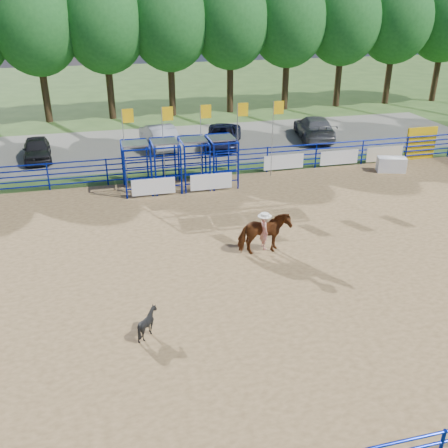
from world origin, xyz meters
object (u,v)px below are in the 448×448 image
at_px(announcer_table, 391,164).
at_px(calf, 148,323).
at_px(car_d, 314,127).
at_px(car_a, 37,149).
at_px(horse_and_rider, 264,232).
at_px(car_b, 159,136).
at_px(car_c, 223,136).

bearing_deg(announcer_table, calf, -142.31).
height_order(calf, car_d, car_d).
relative_size(announcer_table, car_d, 0.29).
bearing_deg(car_a, horse_and_rider, -62.23).
bearing_deg(calf, car_b, -17.30).
height_order(car_a, car_b, car_b).
xyz_separation_m(horse_and_rider, calf, (-5.03, -4.15, -0.48)).
xyz_separation_m(calf, car_d, (13.88, 19.64, 0.34)).
bearing_deg(calf, car_c, -29.17).
height_order(announcer_table, horse_and_rider, horse_and_rider).
bearing_deg(announcer_table, car_c, 137.28).
bearing_deg(car_a, calf, -81.37).
xyz_separation_m(car_c, car_d, (6.74, 0.29, 0.11)).
bearing_deg(calf, horse_and_rider, -59.41).
bearing_deg(car_a, car_d, -3.80).
distance_m(announcer_table, car_d, 7.96).
distance_m(horse_and_rider, car_d, 17.84).
distance_m(announcer_table, calf, 19.33).
relative_size(announcer_table, horse_and_rider, 0.66).
bearing_deg(announcer_table, horse_and_rider, -143.23).
bearing_deg(car_d, car_a, 12.91).
relative_size(horse_and_rider, car_a, 0.61).
bearing_deg(car_c, car_a, -160.81).
xyz_separation_m(calf, car_a, (-4.71, 19.20, 0.23)).
xyz_separation_m(horse_and_rider, car_d, (8.84, 15.49, -0.14)).
bearing_deg(car_c, calf, -91.78).
bearing_deg(horse_and_rider, announcer_table, 36.77).
relative_size(car_b, car_d, 0.89).
height_order(announcer_table, car_b, car_b).
distance_m(car_b, car_c, 4.25).
height_order(horse_and_rider, calf, horse_and_rider).
xyz_separation_m(calf, car_c, (7.14, 19.35, 0.23)).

